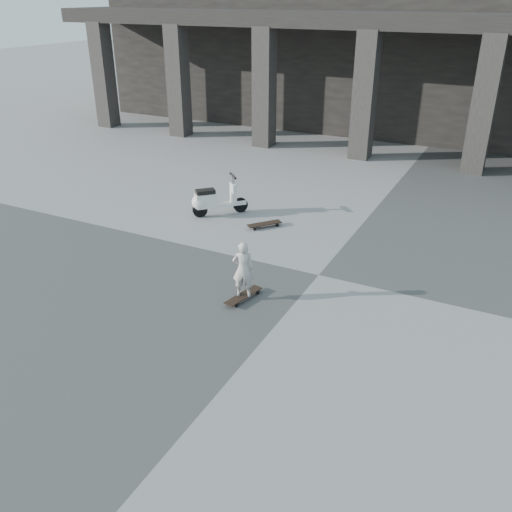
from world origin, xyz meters
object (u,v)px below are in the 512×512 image
at_px(longboard, 243,296).
at_px(skateboard_spare, 264,224).
at_px(scooter, 211,201).
at_px(child, 243,269).

xyz_separation_m(longboard, skateboard_spare, (-1.13, 3.17, 0.01)).
xyz_separation_m(longboard, scooter, (-2.64, 3.24, 0.32)).
distance_m(longboard, scooter, 4.19).
xyz_separation_m(skateboard_spare, child, (1.13, -3.17, 0.53)).
bearing_deg(skateboard_spare, longboard, -121.06).
bearing_deg(longboard, skateboard_spare, 32.19).
height_order(longboard, skateboard_spare, skateboard_spare).
bearing_deg(child, skateboard_spare, -93.15).
bearing_deg(skateboard_spare, child, -121.06).
bearing_deg(scooter, child, -96.75).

